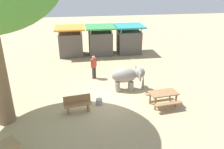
{
  "coord_description": "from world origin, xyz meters",
  "views": [
    {
      "loc": [
        -1.4,
        -11.53,
        6.38
      ],
      "look_at": [
        0.65,
        1.37,
        0.8
      ],
      "focal_mm": 36.39,
      "sensor_mm": 36.0,
      "label": 1
    }
  ],
  "objects_px": {
    "market_stall_orange": "(71,43)",
    "feed_bucket": "(99,102)",
    "person_handler": "(94,65)",
    "picnic_table_far": "(163,96)",
    "elephant": "(128,76)",
    "wooden_bench": "(78,103)",
    "market_stall_green": "(100,42)",
    "market_stall_teal": "(129,41)"
  },
  "relations": [
    {
      "from": "market_stall_orange",
      "to": "feed_bucket",
      "type": "xyz_separation_m",
      "value": [
        1.53,
        -8.87,
        -0.98
      ]
    },
    {
      "from": "person_handler",
      "to": "picnic_table_far",
      "type": "distance_m",
      "value": 5.38
    },
    {
      "from": "elephant",
      "to": "feed_bucket",
      "type": "xyz_separation_m",
      "value": [
        -1.91,
        -1.49,
        -0.76
      ]
    },
    {
      "from": "wooden_bench",
      "to": "market_stall_green",
      "type": "height_order",
      "value": "market_stall_green"
    },
    {
      "from": "market_stall_teal",
      "to": "wooden_bench",
      "type": "bearing_deg",
      "value": -117.2
    },
    {
      "from": "person_handler",
      "to": "picnic_table_far",
      "type": "bearing_deg",
      "value": -0.45
    },
    {
      "from": "picnic_table_far",
      "to": "market_stall_teal",
      "type": "distance_m",
      "value": 9.53
    },
    {
      "from": "elephant",
      "to": "market_stall_teal",
      "type": "bearing_deg",
      "value": 79.25
    },
    {
      "from": "market_stall_green",
      "to": "market_stall_teal",
      "type": "height_order",
      "value": "same"
    },
    {
      "from": "elephant",
      "to": "feed_bucket",
      "type": "height_order",
      "value": "elephant"
    },
    {
      "from": "wooden_bench",
      "to": "market_stall_teal",
      "type": "xyz_separation_m",
      "value": [
        4.83,
        9.4,
        0.67
      ]
    },
    {
      "from": "market_stall_orange",
      "to": "person_handler",
      "type": "bearing_deg",
      "value": -73.65
    },
    {
      "from": "market_stall_green",
      "to": "person_handler",
      "type": "bearing_deg",
      "value": -101.06
    },
    {
      "from": "wooden_bench",
      "to": "market_stall_green",
      "type": "distance_m",
      "value": 9.68
    },
    {
      "from": "person_handler",
      "to": "market_stall_orange",
      "type": "relative_size",
      "value": 0.64
    },
    {
      "from": "elephant",
      "to": "wooden_bench",
      "type": "distance_m",
      "value": 3.7
    },
    {
      "from": "person_handler",
      "to": "feed_bucket",
      "type": "bearing_deg",
      "value": -39.64
    },
    {
      "from": "person_handler",
      "to": "market_stall_teal",
      "type": "bearing_deg",
      "value": 106.49
    },
    {
      "from": "wooden_bench",
      "to": "market_stall_green",
      "type": "relative_size",
      "value": 0.57
    },
    {
      "from": "wooden_bench",
      "to": "market_stall_teal",
      "type": "distance_m",
      "value": 10.59
    },
    {
      "from": "market_stall_orange",
      "to": "market_stall_green",
      "type": "height_order",
      "value": "same"
    },
    {
      "from": "picnic_table_far",
      "to": "feed_bucket",
      "type": "distance_m",
      "value": 3.47
    },
    {
      "from": "person_handler",
      "to": "market_stall_orange",
      "type": "xyz_separation_m",
      "value": [
        -1.56,
        5.32,
        0.19
      ]
    },
    {
      "from": "picnic_table_far",
      "to": "market_stall_teal",
      "type": "height_order",
      "value": "market_stall_teal"
    },
    {
      "from": "market_stall_orange",
      "to": "market_stall_green",
      "type": "bearing_deg",
      "value": 0.0
    },
    {
      "from": "picnic_table_far",
      "to": "feed_bucket",
      "type": "xyz_separation_m",
      "value": [
        -3.38,
        0.64,
        -0.43
      ]
    },
    {
      "from": "elephant",
      "to": "feed_bucket",
      "type": "bearing_deg",
      "value": -139.48
    },
    {
      "from": "market_stall_green",
      "to": "feed_bucket",
      "type": "distance_m",
      "value": 8.98
    },
    {
      "from": "market_stall_green",
      "to": "feed_bucket",
      "type": "bearing_deg",
      "value": -96.89
    },
    {
      "from": "person_handler",
      "to": "feed_bucket",
      "type": "height_order",
      "value": "person_handler"
    },
    {
      "from": "elephant",
      "to": "picnic_table_far",
      "type": "distance_m",
      "value": 2.61
    },
    {
      "from": "person_handler",
      "to": "market_stall_green",
      "type": "relative_size",
      "value": 0.64
    },
    {
      "from": "person_handler",
      "to": "feed_bucket",
      "type": "xyz_separation_m",
      "value": [
        -0.03,
        -3.54,
        -0.79
      ]
    },
    {
      "from": "person_handler",
      "to": "feed_bucket",
      "type": "relative_size",
      "value": 4.5
    },
    {
      "from": "market_stall_green",
      "to": "feed_bucket",
      "type": "height_order",
      "value": "market_stall_green"
    },
    {
      "from": "market_stall_green",
      "to": "wooden_bench",
      "type": "bearing_deg",
      "value": -103.34
    },
    {
      "from": "market_stall_orange",
      "to": "market_stall_teal",
      "type": "relative_size",
      "value": 1.0
    },
    {
      "from": "market_stall_green",
      "to": "market_stall_teal",
      "type": "relative_size",
      "value": 1.0
    },
    {
      "from": "wooden_bench",
      "to": "feed_bucket",
      "type": "height_order",
      "value": "wooden_bench"
    },
    {
      "from": "person_handler",
      "to": "wooden_bench",
      "type": "relative_size",
      "value": 1.12
    },
    {
      "from": "market_stall_orange",
      "to": "feed_bucket",
      "type": "height_order",
      "value": "market_stall_orange"
    },
    {
      "from": "elephant",
      "to": "person_handler",
      "type": "distance_m",
      "value": 2.79
    }
  ]
}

